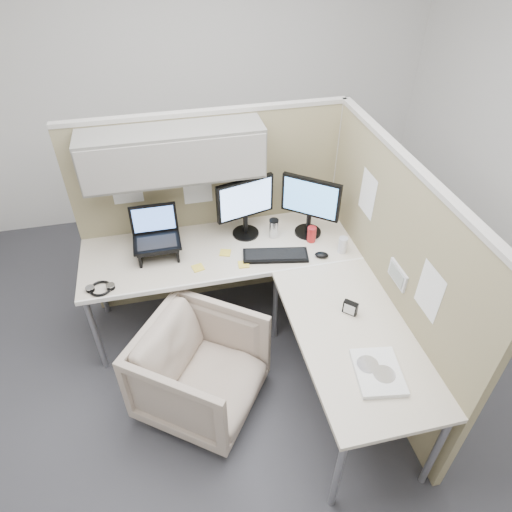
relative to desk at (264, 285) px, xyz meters
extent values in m
plane|color=#353439|center=(-0.12, -0.13, -0.69)|extent=(4.50, 4.50, 0.00)
cube|color=#938660|center=(-0.22, 0.77, 0.11)|extent=(2.00, 0.05, 1.60)
cube|color=#A8A399|center=(-0.22, 0.77, 0.93)|extent=(2.00, 0.06, 0.03)
cube|color=slate|center=(-0.47, 0.62, 0.73)|extent=(1.20, 0.34, 0.34)
cube|color=gray|center=(-0.47, 0.45, 0.73)|extent=(1.18, 0.01, 0.30)
plane|color=white|center=(-0.82, 0.75, 0.46)|extent=(0.26, 0.00, 0.26)
plane|color=white|center=(-0.32, 0.75, 0.39)|extent=(0.26, 0.00, 0.26)
cube|color=#938660|center=(0.78, -0.23, 0.11)|extent=(0.05, 2.00, 1.60)
cube|color=#A8A399|center=(0.78, -0.23, 0.93)|extent=(0.06, 2.00, 0.03)
cube|color=#A8A399|center=(0.78, 0.77, 0.11)|extent=(0.06, 0.06, 1.60)
cube|color=silver|center=(0.75, -0.38, 0.27)|extent=(0.02, 0.20, 0.12)
cube|color=gray|center=(0.73, -0.38, 0.27)|extent=(0.00, 0.16, 0.09)
plane|color=white|center=(0.75, 0.17, 0.51)|extent=(0.00, 0.26, 0.26)
plane|color=white|center=(0.75, -0.68, 0.41)|extent=(0.00, 0.26, 0.26)
cube|color=beige|center=(-0.22, 0.41, 0.03)|extent=(2.00, 0.68, 0.03)
cube|color=beige|center=(0.41, -0.58, 0.03)|extent=(0.68, 1.30, 0.03)
cube|color=white|center=(-0.22, 0.07, 0.03)|extent=(2.00, 0.02, 0.03)
cylinder|color=gray|center=(-1.17, 0.12, -0.34)|extent=(0.04, 0.04, 0.70)
cylinder|color=gray|center=(-1.17, 0.70, -0.34)|extent=(0.04, 0.04, 0.70)
cylinder|color=gray|center=(0.13, -1.18, -0.34)|extent=(0.04, 0.04, 0.70)
cylinder|color=gray|center=(0.71, -1.18, -0.34)|extent=(0.04, 0.04, 0.70)
cylinder|color=gray|center=(0.13, 0.12, -0.34)|extent=(0.04, 0.04, 0.70)
imported|color=#B4A18F|center=(-0.50, -0.33, -0.32)|extent=(0.96, 0.97, 0.74)
cylinder|color=black|center=(-0.01, 0.54, 0.05)|extent=(0.20, 0.20, 0.02)
cylinder|color=black|center=(-0.01, 0.54, 0.13)|extent=(0.04, 0.04, 0.15)
cube|color=black|center=(-0.01, 0.54, 0.36)|extent=(0.43, 0.15, 0.30)
cube|color=#8AB1EE|center=(0.00, 0.52, 0.36)|extent=(0.39, 0.11, 0.26)
cylinder|color=black|center=(0.46, 0.45, 0.05)|extent=(0.20, 0.20, 0.02)
cylinder|color=black|center=(0.46, 0.45, 0.13)|extent=(0.04, 0.04, 0.15)
cube|color=black|center=(0.46, 0.45, 0.36)|extent=(0.37, 0.30, 0.30)
cube|color=#58A4F0|center=(0.44, 0.44, 0.36)|extent=(0.31, 0.25, 0.26)
cube|color=black|center=(-0.67, 0.42, 0.15)|extent=(0.29, 0.23, 0.01)
cube|color=black|center=(-0.80, 0.42, 0.10)|extent=(0.02, 0.21, 0.12)
cube|color=black|center=(-0.54, 0.42, 0.10)|extent=(0.02, 0.21, 0.12)
cube|color=black|center=(-0.67, 0.42, 0.17)|extent=(0.33, 0.23, 0.02)
cube|color=black|center=(-0.67, 0.56, 0.28)|extent=(0.33, 0.06, 0.21)
cube|color=#598CF2|center=(-0.67, 0.55, 0.28)|extent=(0.29, 0.04, 0.17)
cube|color=black|center=(0.14, 0.23, 0.05)|extent=(0.48, 0.24, 0.02)
ellipsoid|color=black|center=(0.46, 0.15, 0.06)|extent=(0.11, 0.09, 0.04)
cylinder|color=silver|center=(0.19, 0.47, 0.11)|extent=(0.07, 0.07, 0.14)
cylinder|color=black|center=(0.19, 0.47, 0.19)|extent=(0.07, 0.07, 0.01)
cylinder|color=silver|center=(0.63, 0.18, 0.10)|extent=(0.07, 0.07, 0.12)
cylinder|color=#B21E1E|center=(0.45, 0.35, 0.10)|extent=(0.07, 0.07, 0.12)
cube|color=yellow|center=(-0.57, 0.50, 0.05)|extent=(0.09, 0.09, 0.01)
cube|color=yellow|center=(-0.20, 0.35, 0.05)|extent=(0.10, 0.10, 0.01)
cube|color=yellow|center=(-0.41, 0.23, 0.05)|extent=(0.09, 0.09, 0.01)
cube|color=yellow|center=(-0.10, 0.19, 0.05)|extent=(0.08, 0.08, 0.01)
torus|color=black|center=(-1.06, 0.15, 0.05)|extent=(0.16, 0.16, 0.02)
cylinder|color=black|center=(-1.13, 0.16, 0.06)|extent=(0.06, 0.06, 0.03)
cylinder|color=black|center=(-1.00, 0.15, 0.06)|extent=(0.06, 0.06, 0.03)
cube|color=white|center=(0.43, -0.87, 0.06)|extent=(0.29, 0.35, 0.03)
cylinder|color=silver|center=(0.45, -0.90, 0.07)|extent=(0.12, 0.12, 0.00)
cylinder|color=silver|center=(0.39, -0.82, 0.08)|extent=(0.12, 0.12, 0.00)
cube|color=black|center=(0.45, -0.41, 0.09)|extent=(0.09, 0.09, 0.09)
cube|color=white|center=(0.44, -0.42, 0.09)|extent=(0.05, 0.05, 0.07)
camera|label=1|loc=(-0.56, -2.19, 2.11)|focal=32.00mm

